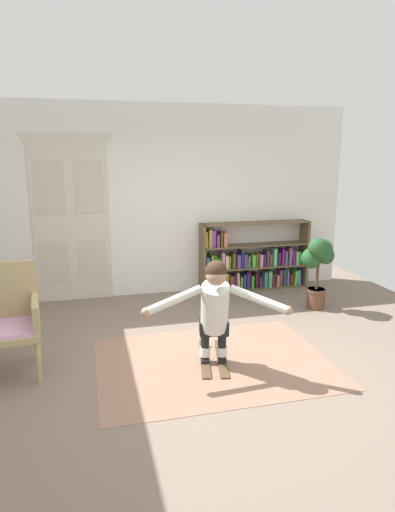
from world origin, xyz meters
TOP-DOWN VIEW (x-y plane):
  - ground_plane at (0.00, 0.00)m, footprint 7.20×7.20m
  - back_wall at (0.00, 2.60)m, footprint 6.00×0.10m
  - double_door at (-1.35, 2.54)m, footprint 1.22×0.05m
  - rug at (0.09, 0.01)m, footprint 2.43×1.82m
  - bookshelf at (1.41, 2.39)m, footprint 1.79×0.30m
  - wicker_chair at (-1.95, 0.33)m, footprint 0.66×0.66m
  - potted_plant at (1.96, 1.24)m, footprint 0.44×0.41m
  - skis_pair at (0.10, 0.04)m, footprint 0.43×0.82m
  - person_skier at (0.06, -0.13)m, footprint 1.40×0.74m

SIDE VIEW (x-z plane):
  - ground_plane at x=0.00m, z-range 0.00..0.00m
  - rug at x=0.09m, z-range 0.00..0.01m
  - skis_pair at x=0.10m, z-range -0.01..0.06m
  - bookshelf at x=1.41m, z-range -0.11..0.99m
  - wicker_chair at x=-1.95m, z-range 0.03..1.13m
  - person_skier at x=0.06m, z-range 0.13..1.23m
  - potted_plant at x=1.96m, z-range 0.17..1.22m
  - double_door at x=-1.35m, z-range 0.01..2.46m
  - back_wall at x=0.00m, z-range 0.00..2.90m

